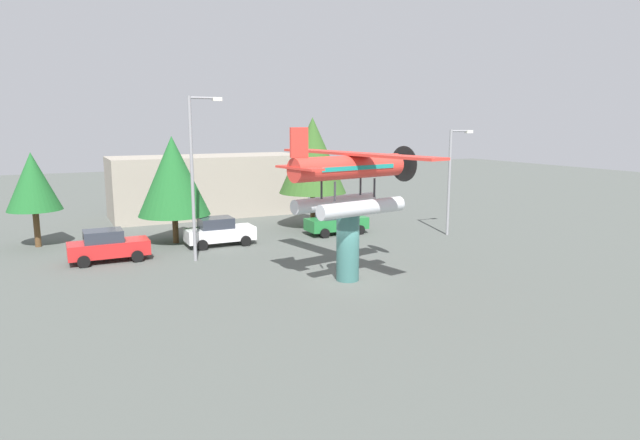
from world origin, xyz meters
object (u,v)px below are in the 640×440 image
object	(u,v)px
tree_east	(173,176)
display_pedestal	(348,247)
car_mid_white	(219,231)
streetlight_secondary	(452,174)
tree_west	(33,182)
tree_center_back	(313,155)
car_near_red	(108,246)
streetlight_primary	(195,168)
floatplane_monument	(351,177)
car_far_green	(336,221)
storefront_building	(208,185)

from	to	relation	value
tree_east	display_pedestal	bearing A→B (deg)	-65.11
car_mid_white	streetlight_secondary	size ratio (longest dim) A/B	0.59
tree_west	tree_center_back	size ratio (longest dim) A/B	0.73
tree_east	tree_center_back	xyz separation A→B (m)	(9.98, 0.76, 0.98)
display_pedestal	car_near_red	bearing A→B (deg)	137.90
tree_center_back	streetlight_primary	bearing A→B (deg)	-148.97
streetlight_secondary	tree_west	size ratio (longest dim) A/B	1.22
display_pedestal	streetlight_primary	size ratio (longest dim) A/B	0.37
car_mid_white	floatplane_monument	bearing A→B (deg)	-71.00
streetlight_secondary	tree_east	bearing A→B (deg)	162.13
car_near_red	floatplane_monument	bearing A→B (deg)	-41.66
streetlight_primary	streetlight_secondary	distance (m)	17.16
floatplane_monument	car_far_green	world-z (taller)	floatplane_monument
floatplane_monument	storefront_building	size ratio (longest dim) A/B	0.68
streetlight_primary	car_mid_white	bearing A→B (deg)	56.77
tree_west	tree_center_back	bearing A→B (deg)	-5.94
display_pedestal	tree_east	bearing A→B (deg)	114.89
display_pedestal	floatplane_monument	xyz separation A→B (m)	(0.13, 0.02, 3.32)
tree_west	display_pedestal	bearing A→B (deg)	-47.68
car_near_red	streetlight_secondary	distance (m)	22.00
tree_west	car_mid_white	bearing A→B (deg)	-24.31
streetlight_primary	tree_west	world-z (taller)	streetlight_primary
car_near_red	tree_west	bearing A→B (deg)	121.11
streetlight_primary	tree_center_back	xyz separation A→B (m)	(9.82, 5.91, 0.12)
car_far_green	streetlight_secondary	bearing A→B (deg)	-27.53
car_mid_white	tree_east	distance (m)	4.49
streetlight_secondary	storefront_building	distance (m)	19.91
floatplane_monument	tree_west	bearing A→B (deg)	121.85
streetlight_secondary	storefront_building	size ratio (longest dim) A/B	0.46
car_mid_white	tree_center_back	xyz separation A→B (m)	(7.71, 2.70, 4.34)
display_pedestal	car_mid_white	distance (m)	10.81
car_mid_white	tree_west	world-z (taller)	tree_west
car_mid_white	streetlight_secondary	xyz separation A→B (m)	(15.03, -3.64, 3.28)
car_near_red	tree_center_back	xyz separation A→B (m)	(14.31, 3.92, 4.34)
streetlight_secondary	tree_center_back	size ratio (longest dim) A/B	0.89
display_pedestal	car_mid_white	size ratio (longest dim) A/B	0.79
streetlight_primary	tree_west	bearing A→B (deg)	135.80
car_far_green	streetlight_primary	size ratio (longest dim) A/B	0.47
streetlight_primary	tree_center_back	distance (m)	11.46
floatplane_monument	car_far_green	bearing A→B (deg)	54.75
storefront_building	tree_east	world-z (taller)	tree_east
car_mid_white	car_far_green	xyz separation A→B (m)	(8.15, -0.05, 0.00)
streetlight_secondary	car_far_green	bearing A→B (deg)	152.47
tree_west	tree_east	distance (m)	8.25
streetlight_primary	car_far_green	bearing A→B (deg)	17.12
floatplane_monument	streetlight_primary	distance (m)	8.98
tree_center_back	display_pedestal	bearing A→B (deg)	-108.48
floatplane_monument	tree_east	bearing A→B (deg)	104.65
car_far_green	car_near_red	bearing A→B (deg)	-175.47
car_near_red	car_mid_white	size ratio (longest dim) A/B	1.00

